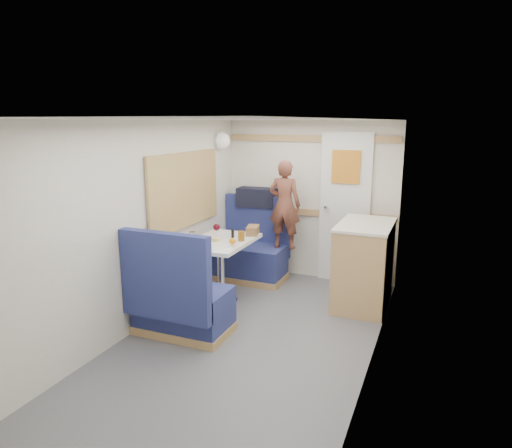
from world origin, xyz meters
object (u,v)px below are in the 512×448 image
at_px(bread_loaf, 253,230).
at_px(dome_light, 222,141).
at_px(duffel_bag, 257,197).
at_px(wine_glass, 216,228).
at_px(bench_far, 251,256).
at_px(beer_glass, 241,236).
at_px(tray, 211,247).
at_px(tumbler_left, 193,237).
at_px(cheese_block, 216,239).
at_px(bench_near, 180,305).
at_px(orange_fruit, 232,241).
at_px(salt_grinder, 232,234).
at_px(person, 285,205).
at_px(galley_counter, 364,264).
at_px(pepper_grinder, 233,233).
at_px(dinette_table, 221,254).

bearing_deg(bread_loaf, dome_light, 142.32).
distance_m(duffel_bag, wine_glass, 1.10).
distance_m(bench_far, beer_glass, 0.97).
distance_m(tray, tumbler_left, 0.30).
bearing_deg(dome_light, duffel_bag, 36.72).
bearing_deg(cheese_block, dome_light, 112.20).
bearing_deg(bench_far, bench_near, -90.00).
distance_m(orange_fruit, tumbler_left, 0.45).
bearing_deg(salt_grinder, bench_far, 95.72).
bearing_deg(duffel_bag, orange_fruit, -81.88).
height_order(bench_far, orange_fruit, bench_far).
relative_size(tumbler_left, salt_grinder, 1.41).
height_order(bench_near, person, person).
bearing_deg(beer_glass, wine_glass, -176.79).
distance_m(wine_glass, tumbler_left, 0.30).
xyz_separation_m(bench_far, galley_counter, (1.47, -0.31, 0.17)).
bearing_deg(dome_light, bench_near, -77.18).
relative_size(bench_far, person, 0.97).
height_order(beer_glass, pepper_grinder, beer_glass).
xyz_separation_m(dinette_table, galley_counter, (1.47, 0.55, -0.10)).
distance_m(bench_far, galley_counter, 1.51).
xyz_separation_m(person, beer_glass, (-0.21, -0.82, -0.22)).
relative_size(tray, tumbler_left, 2.80).
height_order(bench_far, beer_glass, bench_far).
bearing_deg(tray, galley_counter, 31.42).
height_order(orange_fruit, beer_glass, beer_glass).
distance_m(pepper_grinder, salt_grinder, 0.01).
bearing_deg(tray, dinette_table, 99.54).
distance_m(dome_light, orange_fruit, 1.54).
xyz_separation_m(dome_light, pepper_grinder, (0.47, -0.70, -0.98)).
distance_m(bench_near, cheese_block, 0.88).
distance_m(dinette_table, dome_light, 1.51).
xyz_separation_m(dinette_table, person, (0.43, 0.88, 0.43)).
relative_size(bench_near, orange_fruit, 15.85).
bearing_deg(person, pepper_grinder, 62.71).
height_order(bench_far, bench_near, same).
distance_m(orange_fruit, pepper_grinder, 0.36).
distance_m(galley_counter, salt_grinder, 1.48).
distance_m(dome_light, tray, 1.61).
height_order(beer_glass, bread_loaf, beer_glass).
height_order(cheese_block, pepper_grinder, pepper_grinder).
relative_size(dinette_table, galley_counter, 1.00).
relative_size(person, pepper_grinder, 11.54).
bearing_deg(beer_glass, bread_loaf, 90.00).
relative_size(dinette_table, tray, 2.76).
distance_m(person, salt_grinder, 0.84).
height_order(galley_counter, bread_loaf, galley_counter).
bearing_deg(bench_far, salt_grinder, -84.28).
bearing_deg(orange_fruit, bread_loaf, 90.00).
height_order(dome_light, person, dome_light).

